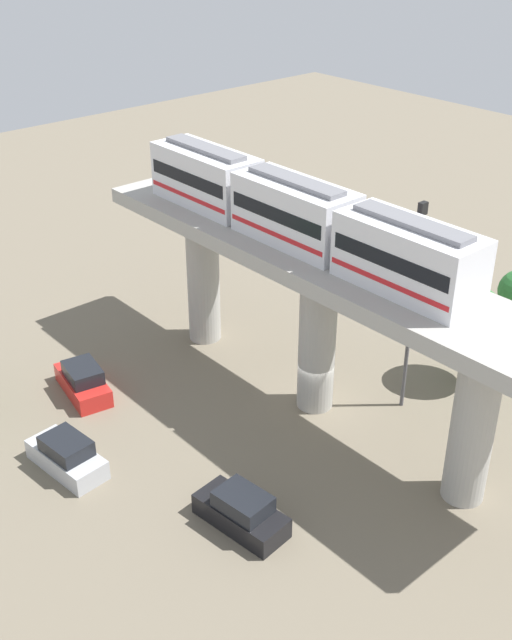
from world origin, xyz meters
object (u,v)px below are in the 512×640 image
Objects in this scene: signal_post at (413,301)px; parked_car_red at (83,382)px; tree_near_viaduct at (474,321)px; parked_car_black at (241,512)px; parked_car_silver at (67,456)px; train at (295,212)px.

parked_car_red is at bearing -44.89° from signal_post.
tree_near_viaduct is 0.50× the size of signal_post.
parked_car_black is 16.82m from tree_near_viaduct.
tree_near_viaduct is (-20.25, 7.87, 3.09)m from parked_car_silver.
parked_car_red is at bearing -37.98° from tree_near_viaduct.
train reaches higher than parked_car_red.
parked_car_black is 0.77× the size of tree_near_viaduct.
train is 14.68m from parked_car_red.
train is 3.63× the size of tree_near_viaduct.
parked_car_black is at bearing 5.75° from signal_post.
parked_car_red is 0.39× the size of signal_post.
tree_near_viaduct is (-7.82, 5.78, -6.42)m from train.
signal_post is (-12.11, -1.22, 5.45)m from parked_car_black.
parked_car_red is 0.79× the size of tree_near_viaduct.
train reaches higher than tree_near_viaduct.
parked_car_silver is 18.15m from signal_post.
signal_post is (-12.05, 12.01, 5.45)m from parked_car_red.
tree_near_viaduct reaches higher than parked_car_black.
signal_post is at bearing 179.19° from parked_car_black.
signal_post reaches higher than tree_near_viaduct.
parked_car_red is at bearing -96.80° from parked_car_black.
signal_post reaches higher than parked_car_red.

